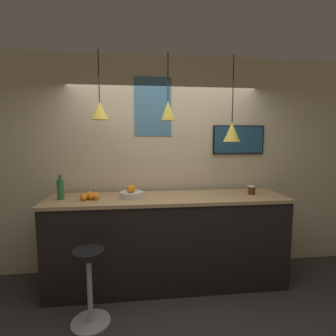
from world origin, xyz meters
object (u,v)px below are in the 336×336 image
object	(u,v)px
juice_bottle	(60,189)
fruit_bowl	(131,193)
spread_jar	(251,190)
mounted_tv	(238,140)
bar_stool	(89,278)

from	to	relation	value
juice_bottle	fruit_bowl	bearing A→B (deg)	-0.24
spread_jar	mounted_tv	size ratio (longest dim) A/B	0.15
juice_bottle	spread_jar	xyz separation A→B (m)	(2.32, 0.00, -0.07)
juice_bottle	mounted_tv	distance (m)	2.39
spread_jar	juice_bottle	bearing A→B (deg)	180.00
fruit_bowl	mounted_tv	xyz separation A→B (m)	(1.48, 0.42, 0.63)
fruit_bowl	mounted_tv	world-z (taller)	mounted_tv
fruit_bowl	mounted_tv	size ratio (longest dim) A/B	0.39
mounted_tv	juice_bottle	bearing A→B (deg)	-169.74
bar_stool	mounted_tv	size ratio (longest dim) A/B	1.05
bar_stool	spread_jar	bearing A→B (deg)	18.42
spread_jar	mounted_tv	xyz separation A→B (m)	(-0.03, 0.41, 0.63)
fruit_bowl	spread_jar	bearing A→B (deg)	0.13
fruit_bowl	juice_bottle	bearing A→B (deg)	179.76
bar_stool	spread_jar	size ratio (longest dim) A/B	7.03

